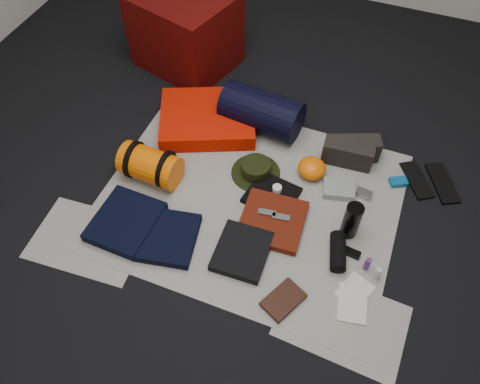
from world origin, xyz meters
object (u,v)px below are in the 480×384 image
(red_cabinet, at_px, (185,30))
(water_bottle, at_px, (352,221))
(sleeping_pad, at_px, (207,118))
(compact_camera, at_px, (364,194))
(paperback_book, at_px, (283,300))
(navy_duffel, at_px, (262,111))
(stuff_sack, at_px, (150,165))

(red_cabinet, height_order, water_bottle, red_cabinet)
(sleeping_pad, bearing_deg, compact_camera, -10.85)
(red_cabinet, height_order, paperback_book, red_cabinet)
(navy_duffel, distance_m, paperback_book, 1.18)
(sleeping_pad, relative_size, stuff_sack, 1.72)
(sleeping_pad, xyz_separation_m, navy_duffel, (0.32, 0.11, 0.07))
(sleeping_pad, distance_m, navy_duffel, 0.34)
(stuff_sack, height_order, navy_duffel, navy_duffel)
(water_bottle, height_order, paperback_book, water_bottle)
(paperback_book, bearing_deg, compact_camera, 99.78)
(red_cabinet, bearing_deg, water_bottle, -19.84)
(red_cabinet, relative_size, paperback_book, 3.08)
(red_cabinet, relative_size, navy_duffel, 1.26)
(stuff_sack, xyz_separation_m, water_bottle, (1.14, 0.03, 0.01))
(water_bottle, bearing_deg, navy_duffel, 140.49)
(sleeping_pad, bearing_deg, navy_duffel, 18.40)
(red_cabinet, relative_size, water_bottle, 2.74)
(stuff_sack, height_order, paperback_book, stuff_sack)
(sleeping_pad, bearing_deg, red_cabinet, 125.67)
(red_cabinet, height_order, stuff_sack, red_cabinet)
(sleeping_pad, distance_m, paperback_book, 1.26)
(red_cabinet, xyz_separation_m, navy_duffel, (0.70, -0.43, -0.12))
(stuff_sack, distance_m, navy_duffel, 0.75)
(sleeping_pad, distance_m, water_bottle, 1.12)
(stuff_sack, distance_m, paperback_book, 1.05)
(stuff_sack, bearing_deg, water_bottle, 1.75)
(compact_camera, distance_m, paperback_book, 0.79)
(stuff_sack, distance_m, compact_camera, 1.21)
(navy_duffel, bearing_deg, sleeping_pad, -155.27)
(red_cabinet, relative_size, stuff_sack, 1.84)
(stuff_sack, bearing_deg, compact_camera, 14.59)
(red_cabinet, bearing_deg, navy_duffel, -15.60)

